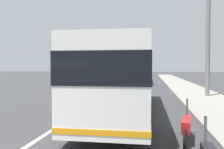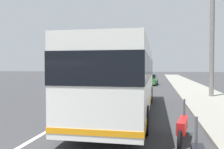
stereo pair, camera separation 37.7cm
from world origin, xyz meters
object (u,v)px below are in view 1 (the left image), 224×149
at_px(car_far_distant, 103,78).
at_px(utility_pole, 208,43).
at_px(motorcycle_nearest_curb, 186,127).
at_px(car_behind_bus, 122,76).
at_px(car_oncoming, 145,80).
at_px(coach_bus, 124,76).

height_order(car_far_distant, utility_pole, utility_pole).
distance_m(motorcycle_nearest_curb, utility_pole, 12.05).
distance_m(car_behind_bus, car_oncoming, 14.39).
relative_size(coach_bus, motorcycle_nearest_curb, 5.33).
bearing_deg(car_behind_bus, utility_pole, 20.03).
bearing_deg(car_oncoming, motorcycle_nearest_curb, -171.25).
bearing_deg(motorcycle_nearest_curb, car_oncoming, 14.79).
bearing_deg(car_oncoming, car_behind_bus, 22.93).
xyz_separation_m(coach_bus, motorcycle_nearest_curb, (-4.28, -2.41, -1.38)).
xyz_separation_m(motorcycle_nearest_curb, car_oncoming, (23.06, 1.83, 0.18)).
xyz_separation_m(motorcycle_nearest_curb, car_far_distant, (24.47, 7.58, 0.25)).
height_order(car_behind_bus, car_far_distant, car_far_distant).
bearing_deg(utility_pole, car_far_distant, 38.59).
distance_m(coach_bus, car_oncoming, 18.83).
distance_m(motorcycle_nearest_curb, car_far_distant, 25.62).
relative_size(coach_bus, car_oncoming, 2.72).
height_order(motorcycle_nearest_curb, car_behind_bus, car_behind_bus).
distance_m(car_behind_bus, car_far_distant, 12.27).
bearing_deg(motorcycle_nearest_curb, utility_pole, -5.36).
bearing_deg(coach_bus, car_far_distant, 13.87).
xyz_separation_m(coach_bus, utility_pole, (6.81, -5.51, 2.20)).
xyz_separation_m(motorcycle_nearest_curb, utility_pole, (11.08, -3.10, 3.58)).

